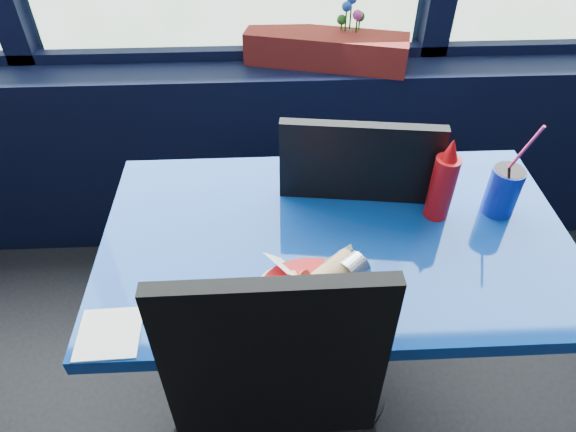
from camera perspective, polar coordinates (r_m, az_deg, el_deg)
The scene contains 9 objects.
window_sill at distance 2.22m, azimuth -5.65°, elevation 6.88°, with size 5.00×0.26×0.80m, color black.
near_table at distance 1.46m, azimuth 4.94°, elevation -7.19°, with size 1.20×0.70×0.75m.
chair_near_back at distance 1.66m, azimuth 5.78°, elevation 0.01°, with size 0.50×0.50×0.98m.
planter_box at distance 2.00m, azimuth 4.23°, elevation 18.01°, with size 0.59×0.15×0.12m, color maroon.
flower_vase at distance 2.02m, azimuth 6.81°, elevation 18.58°, with size 0.16×0.16×0.24m.
food_basket at distance 1.16m, azimuth 2.86°, elevation -8.04°, with size 0.29×0.29×0.09m.
ketchup_bottle at distance 1.37m, azimuth 16.84°, elevation 3.50°, with size 0.06×0.06×0.24m.
soda_cup at distance 1.46m, azimuth 22.80°, elevation 2.71°, with size 0.08×0.08×0.29m.
napkin at distance 1.18m, azimuth -19.25°, elevation -12.20°, with size 0.13×0.13×0.00m, color white.
Camera 1 is at (0.13, 1.06, 1.67)m, focal length 32.00 mm.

